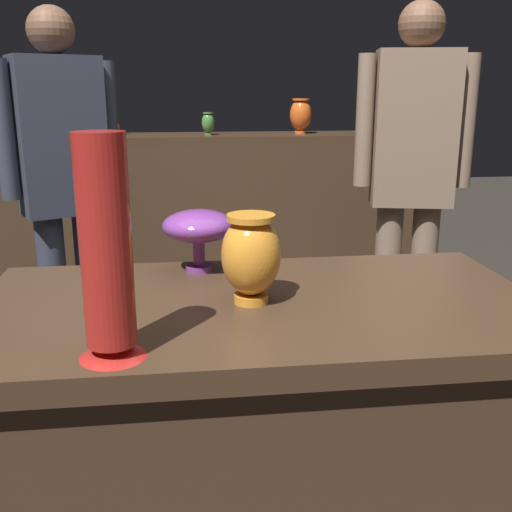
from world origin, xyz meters
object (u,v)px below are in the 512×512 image
(shelf_vase_far_right, at_px, (386,121))
(shelf_vase_right, at_px, (301,115))
(vase_centerpiece, at_px, (251,255))
(visitor_near_left, at_px, (63,178))
(vase_left_accent, at_px, (198,228))
(visitor_near_right, at_px, (412,169))
(shelf_vase_far_left, at_px, (13,111))
(vase_tall_behind, at_px, (106,255))
(shelf_vase_center, at_px, (208,123))
(shelf_vase_left, at_px, (112,125))

(shelf_vase_far_right, height_order, shelf_vase_right, shelf_vase_right)
(vase_centerpiece, bearing_deg, visitor_near_left, 115.52)
(vase_left_accent, xyz_separation_m, visitor_near_left, (-0.49, 1.00, -0.01))
(visitor_near_right, bearing_deg, visitor_near_left, 9.06)
(shelf_vase_far_right, xyz_separation_m, shelf_vase_far_left, (-2.08, -0.01, 0.07))
(vase_tall_behind, height_order, visitor_near_left, visitor_near_left)
(vase_left_accent, height_order, visitor_near_right, visitor_near_right)
(shelf_vase_far_right, bearing_deg, shelf_vase_far_left, -179.80)
(shelf_vase_center, xyz_separation_m, shelf_vase_right, (0.52, 0.04, 0.04))
(shelf_vase_left, bearing_deg, visitor_near_right, -39.64)
(shelf_vase_right, bearing_deg, shelf_vase_center, -175.63)
(vase_left_accent, xyz_separation_m, shelf_vase_center, (0.12, 1.92, 0.15))
(shelf_vase_right, bearing_deg, visitor_near_right, -76.02)
(shelf_vase_far_right, bearing_deg, vase_centerpiece, -115.09)
(shelf_vase_center, relative_size, visitor_near_right, 0.08)
(shelf_vase_far_right, bearing_deg, shelf_vase_left, -179.21)
(visitor_near_right, bearing_deg, shelf_vase_far_right, -91.31)
(visitor_near_right, bearing_deg, shelf_vase_right, -63.90)
(vase_tall_behind, xyz_separation_m, shelf_vase_left, (-0.24, 2.48, 0.07))
(visitor_near_left, bearing_deg, shelf_vase_far_left, -93.16)
(vase_tall_behind, relative_size, visitor_near_left, 0.24)
(vase_centerpiece, distance_m, visitor_near_left, 1.38)
(shelf_vase_left, bearing_deg, shelf_vase_right, -2.14)
(vase_left_accent, relative_size, shelf_vase_center, 1.46)
(shelf_vase_far_left, xyz_separation_m, visitor_near_right, (1.82, -1.09, -0.20))
(vase_left_accent, relative_size, visitor_near_right, 0.11)
(vase_left_accent, relative_size, shelf_vase_left, 1.03)
(shelf_vase_far_left, bearing_deg, vase_centerpiece, -65.76)
(vase_left_accent, bearing_deg, shelf_vase_right, 71.88)
(shelf_vase_left, bearing_deg, shelf_vase_center, -8.60)
(vase_left_accent, bearing_deg, shelf_vase_far_left, 114.48)
(vase_centerpiece, distance_m, vase_left_accent, 0.26)
(shelf_vase_far_right, relative_size, shelf_vase_center, 1.52)
(shelf_vase_center, height_order, shelf_vase_left, shelf_vase_left)
(vase_centerpiece, distance_m, shelf_vase_far_left, 2.49)
(shelf_vase_far_left, bearing_deg, visitor_near_left, -67.37)
(vase_tall_behind, height_order, shelf_vase_right, shelf_vase_right)
(vase_tall_behind, xyz_separation_m, vase_left_accent, (0.16, 0.48, -0.07))
(shelf_vase_center, distance_m, visitor_near_left, 1.12)
(vase_left_accent, height_order, shelf_vase_left, shelf_vase_left)
(vase_centerpiece, distance_m, shelf_vase_far_right, 2.51)
(shelf_vase_center, distance_m, shelf_vase_far_left, 1.05)
(shelf_vase_center, relative_size, shelf_vase_far_left, 0.45)
(shelf_vase_left, bearing_deg, visitor_near_left, -95.54)
(shelf_vase_left, distance_m, shelf_vase_far_left, 0.53)
(shelf_vase_far_right, distance_m, shelf_vase_center, 1.04)
(shelf_vase_left, xyz_separation_m, visitor_near_right, (1.30, -1.08, -0.13))
(shelf_vase_right, distance_m, visitor_near_right, 1.08)
(vase_left_accent, distance_m, shelf_vase_right, 2.07)
(shelf_vase_far_left, height_order, visitor_near_left, visitor_near_left)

